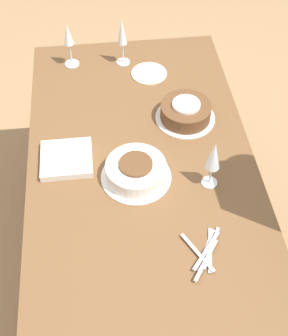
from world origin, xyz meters
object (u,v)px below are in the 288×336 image
(wine_glass_near, at_px, (122,35))
(wine_glass_far, at_px, (68,38))
(cake_center_white, at_px, (136,172))
(wine_glass_extra, at_px, (213,157))
(cake_front_chocolate, at_px, (186,112))

(wine_glass_near, height_order, wine_glass_far, wine_glass_near)
(cake_center_white, bearing_deg, wine_glass_far, 17.53)
(wine_glass_far, bearing_deg, wine_glass_extra, -147.45)
(cake_center_white, xyz_separation_m, wine_glass_extra, (-0.05, -0.27, 0.11))
(cake_front_chocolate, height_order, wine_glass_far, wine_glass_far)
(cake_front_chocolate, bearing_deg, cake_center_white, 141.50)
(wine_glass_far, bearing_deg, cake_center_white, -162.47)
(cake_front_chocolate, distance_m, wine_glass_near, 0.48)
(cake_center_white, xyz_separation_m, wine_glass_near, (0.71, -0.01, 0.12))
(cake_center_white, relative_size, cake_front_chocolate, 1.06)
(cake_center_white, relative_size, wine_glass_near, 1.14)
(cake_center_white, bearing_deg, cake_front_chocolate, -38.50)
(wine_glass_near, relative_size, wine_glass_extra, 1.09)
(cake_center_white, distance_m, wine_glass_far, 0.77)
(wine_glass_extra, bearing_deg, wine_glass_far, 32.55)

